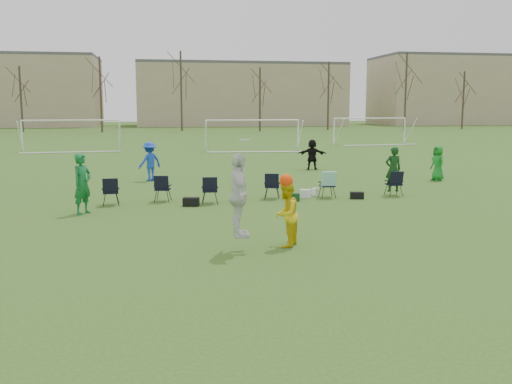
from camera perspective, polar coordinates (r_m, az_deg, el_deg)
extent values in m
plane|color=#31561B|center=(13.31, 4.76, -6.34)|extent=(260.00, 260.00, 0.00)
imported|color=#12672E|center=(19.03, -16.97, 0.80)|extent=(0.80, 0.85, 1.96)
imported|color=blue|center=(27.00, -10.58, 3.03)|extent=(1.35, 1.23, 1.81)
imported|color=#167F22|center=(27.93, 17.72, 2.77)|extent=(0.65, 0.88, 1.64)
imported|color=black|center=(31.53, 5.64, 3.76)|extent=(1.62, 0.91, 1.67)
imported|color=silver|center=(13.30, -1.73, -0.39)|extent=(0.49, 1.16, 1.97)
imported|color=yellow|center=(13.97, 3.02, -2.24)|extent=(0.92, 0.98, 1.61)
sphere|color=#FF410D|center=(13.84, 3.04, 1.16)|extent=(0.32, 0.32, 0.32)
cylinder|color=white|center=(13.23, -1.05, 5.22)|extent=(0.27, 0.27, 0.07)
imported|color=#0F3913|center=(22.71, 13.56, 2.23)|extent=(0.65, 0.43, 1.74)
cube|color=black|center=(19.88, -6.51, -0.98)|extent=(0.60, 0.41, 0.30)
cube|color=pink|center=(20.49, -1.57, -0.51)|extent=(0.38, 0.27, 0.40)
cube|color=#0F3917|center=(20.91, 3.76, -0.51)|extent=(0.49, 0.35, 0.28)
cube|color=silver|center=(21.64, 4.97, -0.16)|extent=(0.48, 0.39, 0.32)
cylinder|color=white|center=(22.19, 5.92, 0.01)|extent=(0.26, 0.26, 0.30)
cube|color=black|center=(21.66, 10.06, -0.34)|extent=(0.54, 0.36, 0.26)
cube|color=black|center=(20.59, -14.33, 0.06)|extent=(0.64, 0.64, 0.96)
cube|color=black|center=(21.00, -9.32, 0.37)|extent=(0.70, 0.70, 0.96)
cube|color=black|center=(20.38, -4.65, 0.21)|extent=(0.64, 0.64, 0.96)
cube|color=black|center=(21.39, 1.62, 0.63)|extent=(0.73, 0.73, 0.96)
cube|color=black|center=(21.80, 7.13, 0.72)|extent=(0.62, 0.62, 0.96)
cube|color=black|center=(22.68, 13.61, 0.84)|extent=(0.61, 0.61, 0.96)
cylinder|color=white|center=(47.35, -22.37, 5.17)|extent=(0.12, 0.12, 2.40)
cylinder|color=white|center=(46.93, -13.47, 5.55)|extent=(0.12, 0.12, 2.40)
cylinder|color=white|center=(46.96, -18.01, 6.84)|extent=(7.28, 0.76, 0.12)
cylinder|color=white|center=(44.91, -5.02, 5.63)|extent=(0.12, 0.12, 2.40)
cylinder|color=white|center=(45.57, 4.24, 5.68)|extent=(0.12, 0.12, 2.40)
cylinder|color=white|center=(45.05, -0.36, 7.19)|extent=(7.29, 0.63, 0.12)
cylinder|color=white|center=(52.38, 7.81, 5.98)|extent=(0.12, 0.12, 2.40)
cylinder|color=white|center=(55.89, 14.63, 5.94)|extent=(0.12, 0.12, 2.40)
cylinder|color=white|center=(54.00, 11.37, 7.24)|extent=(7.25, 1.13, 0.12)
cylinder|color=#382B21|center=(86.04, -22.44, 8.56)|extent=(0.28, 0.28, 9.00)
cylinder|color=#382B21|center=(81.35, -15.27, 9.37)|extent=(0.28, 0.28, 10.20)
cylinder|color=#382B21|center=(84.05, -7.49, 9.96)|extent=(0.28, 0.28, 11.40)
cylinder|color=#382B21|center=(82.20, 0.39, 9.23)|extent=(0.28, 0.28, 9.00)
cylinder|color=#382B21|center=(87.68, 7.25, 9.51)|extent=(0.28, 0.28, 10.20)
cylinder|color=#382B21|center=(88.72, 14.74, 9.67)|extent=(0.28, 0.28, 11.40)
cylinder|color=#382B21|center=(96.33, 20.02, 8.61)|extent=(0.28, 0.28, 9.00)
cube|color=tan|center=(109.54, -1.61, 9.56)|extent=(38.00, 16.00, 11.00)
cube|color=tan|center=(123.13, 18.92, 9.45)|extent=(30.00, 16.00, 13.00)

